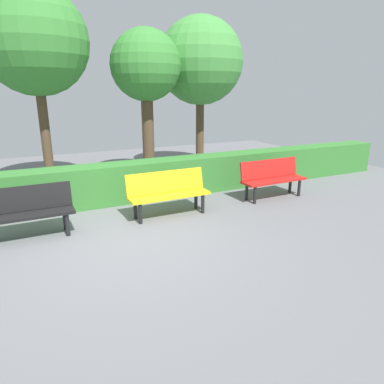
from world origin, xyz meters
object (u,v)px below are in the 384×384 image
at_px(bench_yellow, 168,191).
at_px(bench_black, 29,210).
at_px(tree_far, 34,42).
at_px(tree_near, 200,62).
at_px(bench_red, 272,177).
at_px(tree_mid, 146,68).

xyz_separation_m(bench_yellow, bench_black, (2.48, 0.00, -0.00)).
bearing_deg(tree_far, bench_yellow, 121.25).
bearing_deg(tree_near, bench_red, 91.77).
relative_size(bench_red, bench_yellow, 0.98).
relative_size(bench_red, tree_far, 0.34).
xyz_separation_m(bench_black, tree_near, (-4.94, -3.45, 2.68)).
bearing_deg(bench_red, bench_black, -0.65).
bearing_deg(bench_red, tree_near, -89.46).
xyz_separation_m(bench_yellow, tree_far, (1.91, -3.15, 2.94)).
xyz_separation_m(bench_red, tree_mid, (1.90, -3.00, 2.44)).
bearing_deg(tree_near, tree_far, 3.91).
height_order(tree_near, tree_mid, tree_near).
relative_size(bench_yellow, tree_near, 0.36).
bearing_deg(bench_yellow, bench_black, -0.52).
xyz_separation_m(bench_red, tree_near, (0.11, -3.40, 2.67)).
bearing_deg(bench_yellow, tree_mid, -103.01).
bearing_deg(tree_near, bench_black, 34.89).
bearing_deg(bench_red, tree_far, -35.87).
distance_m(bench_black, tree_far, 4.35).
height_order(bench_black, tree_near, tree_near).
bearing_deg(bench_black, tree_near, -145.63).
height_order(tree_near, tree_far, tree_far).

